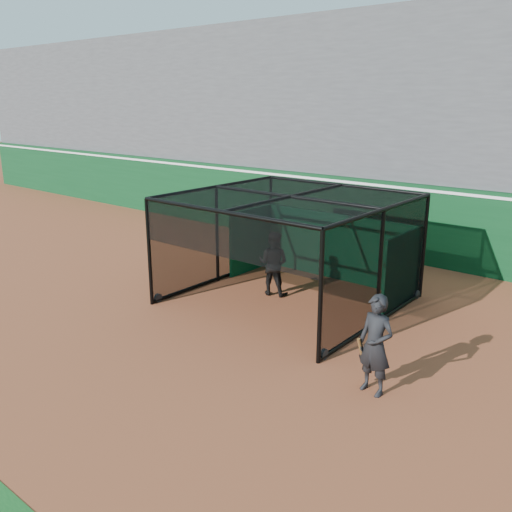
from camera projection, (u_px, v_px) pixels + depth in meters
The scene contains 6 objects.
ground at pixel (185, 332), 12.08m from camera, with size 120.00×120.00×0.00m, color brown.
outfield_wall at pixel (370, 215), 18.02m from camera, with size 50.00×0.50×2.50m.
grandstand at pixel (424, 114), 19.93m from camera, with size 50.00×7.85×8.95m.
batting_cage at pixel (290, 250), 13.64m from camera, with size 5.10×4.95×2.70m.
batter at pixel (273, 263), 14.22m from camera, with size 0.83×0.65×1.71m, color black.
on_deck_player at pixel (375, 345), 9.35m from camera, with size 0.72×0.52×1.82m.
Camera 1 is at (8.31, -7.57, 4.98)m, focal length 38.00 mm.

